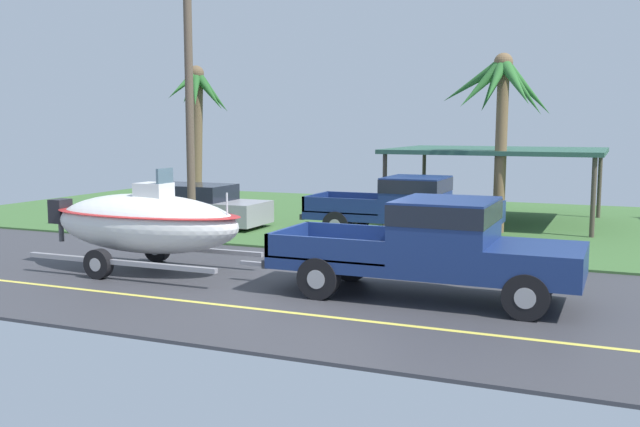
# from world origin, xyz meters

# --- Properties ---
(ground) EXTENTS (36.00, 22.00, 0.11)m
(ground) POSITION_xyz_m (0.00, 8.38, -0.01)
(ground) COLOR #38383D
(pickup_truck_towing) EXTENTS (6.00, 2.05, 1.90)m
(pickup_truck_towing) POSITION_xyz_m (2.17, 0.21, 1.05)
(pickup_truck_towing) COLOR navy
(pickup_truck_towing) RESTS_ON ground
(boat_on_trailer) EXTENTS (5.92, 2.33, 2.33)m
(boat_on_trailer) POSITION_xyz_m (-4.59, 0.21, 1.10)
(boat_on_trailer) COLOR gray
(boat_on_trailer) RESTS_ON ground
(parked_pickup_background) EXTENTS (5.79, 2.00, 1.79)m
(parked_pickup_background) POSITION_xyz_m (-0.32, 7.13, 1.01)
(parked_pickup_background) COLOR navy
(parked_pickup_background) RESTS_ON ground
(parked_sedan_near) EXTENTS (4.47, 1.87, 1.38)m
(parked_sedan_near) POSITION_xyz_m (-7.38, 6.69, 0.67)
(parked_sedan_near) COLOR #99999E
(parked_sedan_near) RESTS_ON ground
(carport_awning) EXTENTS (6.76, 5.35, 2.50)m
(carport_awning) POSITION_xyz_m (1.28, 11.47, 2.38)
(carport_awning) COLOR #4C4238
(carport_awning) RESTS_ON ground
(palm_tree_near_left) EXTENTS (3.40, 2.70, 5.39)m
(palm_tree_near_left) POSITION_xyz_m (1.72, 9.00, 4.09)
(palm_tree_near_left) COLOR brown
(palm_tree_near_left) RESTS_ON ground
(palm_tree_near_right) EXTENTS (2.44, 2.94, 5.57)m
(palm_tree_near_right) POSITION_xyz_m (-10.23, 11.33, 4.18)
(palm_tree_near_right) COLOR brown
(palm_tree_near_right) RESTS_ON ground
(utility_pole) EXTENTS (0.24, 1.80, 8.63)m
(utility_pole) POSITION_xyz_m (-6.48, 4.99, 4.47)
(utility_pole) COLOR brown
(utility_pole) RESTS_ON ground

